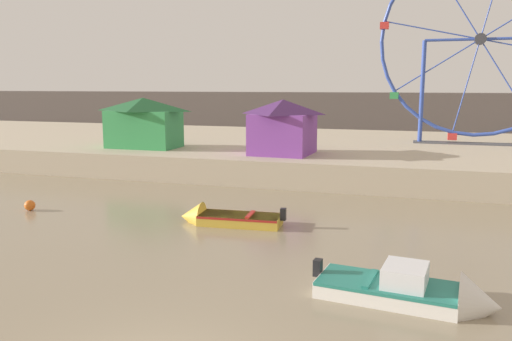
% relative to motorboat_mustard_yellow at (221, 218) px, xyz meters
% --- Properties ---
extents(quay_promenade, '(110.00, 20.42, 1.38)m').
position_rel_motorboat_mustard_yellow_xyz_m(quay_promenade, '(2.63, 16.97, 0.48)').
color(quay_promenade, '#B7A88E').
rests_on(quay_promenade, ground_plane).
extents(distant_town_skyline, '(140.00, 3.00, 4.40)m').
position_rel_motorboat_mustard_yellow_xyz_m(distant_town_skyline, '(2.63, 38.65, 1.99)').
color(distant_town_skyline, '#564C47').
rests_on(distant_town_skyline, ground_plane).
extents(motorboat_mustard_yellow, '(4.12, 1.52, 1.18)m').
position_rel_motorboat_mustard_yellow_xyz_m(motorboat_mustard_yellow, '(0.00, 0.00, 0.00)').
color(motorboat_mustard_yellow, gold).
rests_on(motorboat_mustard_yellow, ground_plane).
extents(motorboat_white_red_stripe, '(4.49, 1.93, 1.41)m').
position_rel_motorboat_mustard_yellow_xyz_m(motorboat_white_red_stripe, '(7.20, -5.31, 0.07)').
color(motorboat_white_red_stripe, silver).
rests_on(motorboat_white_red_stripe, ground_plane).
extents(ferris_wheel_blue_frame, '(12.37, 1.20, 12.81)m').
position_rel_motorboat_mustard_yellow_xyz_m(ferris_wheel_blue_frame, '(10.40, 18.31, 7.60)').
color(ferris_wheel_blue_frame, '#334CA8').
rests_on(ferris_wheel_blue_frame, quay_promenade).
extents(carnival_booth_green_kiosk, '(4.59, 2.73, 3.04)m').
position_rel_motorboat_mustard_yellow_xyz_m(carnival_booth_green_kiosk, '(-9.05, 10.27, 2.75)').
color(carnival_booth_green_kiosk, '#33934C').
rests_on(carnival_booth_green_kiosk, quay_promenade).
extents(carnival_booth_purple_stall, '(3.60, 3.68, 3.01)m').
position_rel_motorboat_mustard_yellow_xyz_m(carnival_booth_purple_stall, '(-0.20, 9.94, 2.74)').
color(carnival_booth_purple_stall, purple).
rests_on(carnival_booth_purple_stall, quay_promenade).
extents(mooring_buoy_orange, '(0.44, 0.44, 0.44)m').
position_rel_motorboat_mustard_yellow_xyz_m(mooring_buoy_orange, '(-8.35, -0.50, 0.01)').
color(mooring_buoy_orange, orange).
rests_on(mooring_buoy_orange, ground_plane).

